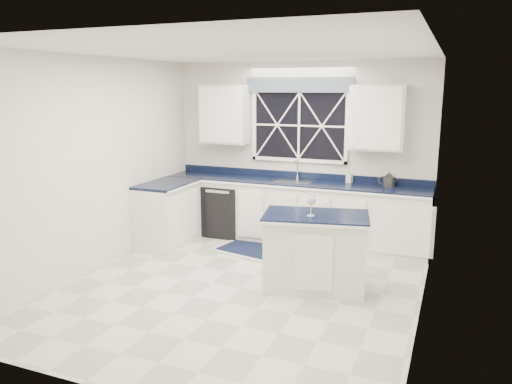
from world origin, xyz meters
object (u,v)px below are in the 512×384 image
at_px(island, 315,251).
at_px(wine_glass, 311,201).
at_px(kettle, 389,180).
at_px(soap_bottle, 349,177).
at_px(dishwasher, 227,209).
at_px(faucet, 297,169).

relative_size(island, wine_glass, 5.09).
xyz_separation_m(kettle, wine_glass, (-0.62, -1.82, 0.03)).
height_order(kettle, soap_bottle, kettle).
distance_m(dishwasher, soap_bottle, 2.01).
bearing_deg(dishwasher, wine_glass, -42.31).
bearing_deg(faucet, dishwasher, -169.98).
bearing_deg(kettle, dishwasher, -176.51).
bearing_deg(soap_bottle, faucet, -179.04).
bearing_deg(island, soap_bottle, 78.07).
height_order(faucet, kettle, faucet).
bearing_deg(kettle, wine_glass, -108.21).
xyz_separation_m(faucet, wine_glass, (0.76, -1.88, -0.03)).
distance_m(wine_glass, soap_bottle, 1.90).
bearing_deg(wine_glass, dishwasher, 137.69).
height_order(island, kettle, kettle).
height_order(dishwasher, island, island).
bearing_deg(island, kettle, 59.77).
xyz_separation_m(kettle, soap_bottle, (-0.57, 0.08, -0.00)).
height_order(dishwasher, soap_bottle, soap_bottle).
bearing_deg(soap_bottle, island, -90.20).
relative_size(dishwasher, wine_glass, 3.18).
distance_m(dishwasher, wine_glass, 2.59).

